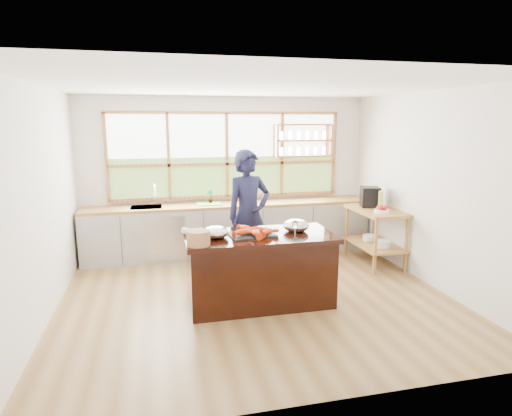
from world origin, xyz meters
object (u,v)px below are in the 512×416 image
object	(u,v)px
island	(260,269)
cook	(249,215)
espresso_machine	(370,197)
wicker_basket	(198,238)

from	to	relation	value
island	cook	xyz separation A→B (m)	(0.06, 0.93, 0.49)
island	cook	world-z (taller)	cook
espresso_machine	wicker_basket	bearing A→B (deg)	-134.70
island	wicker_basket	bearing A→B (deg)	-159.35
island	espresso_machine	world-z (taller)	espresso_machine
island	espresso_machine	xyz separation A→B (m)	(2.19, 1.33, 0.61)
espresso_machine	wicker_basket	size ratio (longest dim) A/B	1.22
cook	espresso_machine	size ratio (longest dim) A/B	5.77
cook	wicker_basket	bearing A→B (deg)	-141.53
island	cook	distance (m)	1.05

